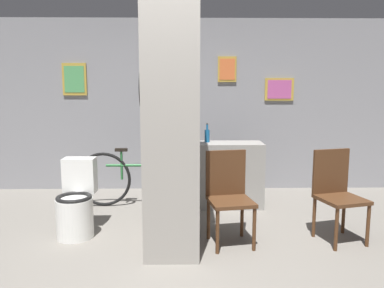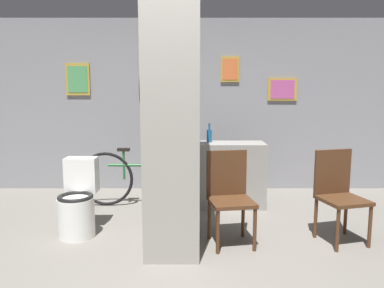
{
  "view_description": "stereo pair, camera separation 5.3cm",
  "coord_description": "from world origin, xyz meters",
  "views": [
    {
      "loc": [
        0.08,
        -3.15,
        1.55
      ],
      "look_at": [
        0.14,
        0.95,
        0.95
      ],
      "focal_mm": 35.0,
      "sensor_mm": 36.0,
      "label": 1
    },
    {
      "loc": [
        0.13,
        -3.15,
        1.55
      ],
      "look_at": [
        0.14,
        0.95,
        0.95
      ],
      "focal_mm": 35.0,
      "sensor_mm": 36.0,
      "label": 2
    }
  ],
  "objects": [
    {
      "name": "chair_by_doorway",
      "position": [
        1.63,
        0.57,
        0.51
      ],
      "size": [
        0.51,
        0.51,
        0.93
      ],
      "rotation": [
        0.0,
        0.0,
        0.26
      ],
      "color": "#4C2D19",
      "rests_on": "ground_plane"
    },
    {
      "name": "counter_shelf",
      "position": [
        0.42,
        1.71,
        0.43
      ],
      "size": [
        1.34,
        0.44,
        0.85
      ],
      "color": "gray",
      "rests_on": "ground_plane"
    },
    {
      "name": "ground_plane",
      "position": [
        0.0,
        0.0,
        0.0
      ],
      "size": [
        14.0,
        14.0,
        0.0
      ],
      "primitive_type": "plane",
      "color": "slate"
    },
    {
      "name": "toilet",
      "position": [
        -1.1,
        0.72,
        0.34
      ],
      "size": [
        0.38,
        0.54,
        0.81
      ],
      "color": "white",
      "rests_on": "ground_plane"
    },
    {
      "name": "wall_back",
      "position": [
        0.0,
        2.63,
        1.3
      ],
      "size": [
        8.0,
        0.09,
        2.6
      ],
      "color": "gray",
      "rests_on": "ground_plane"
    },
    {
      "name": "bicycle",
      "position": [
        -0.53,
        1.72,
        0.38
      ],
      "size": [
        1.7,
        0.42,
        0.78
      ],
      "color": "black",
      "rests_on": "ground_plane"
    },
    {
      "name": "chair_near_pillar",
      "position": [
        0.51,
        0.51,
        0.51
      ],
      "size": [
        0.49,
        0.49,
        0.93
      ],
      "rotation": [
        0.0,
        0.0,
        0.18
      ],
      "color": "#4C2D19",
      "rests_on": "ground_plane"
    },
    {
      "name": "pillar_center",
      "position": [
        -0.06,
        0.55,
        1.3
      ],
      "size": [
        0.54,
        1.1,
        2.6
      ],
      "color": "gray",
      "rests_on": "ground_plane"
    },
    {
      "name": "bottle_tall",
      "position": [
        0.36,
        1.76,
        0.95
      ],
      "size": [
        0.07,
        0.07,
        0.26
      ],
      "color": "#19598C",
      "rests_on": "counter_shelf"
    }
  ]
}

